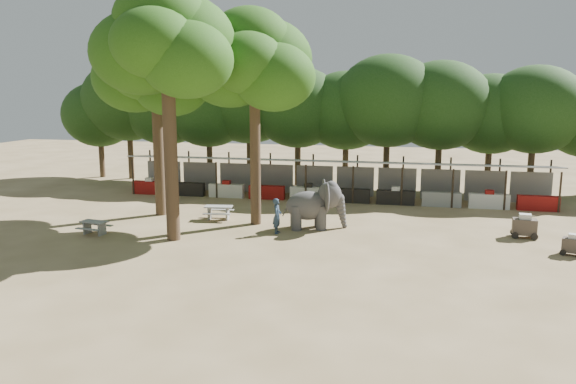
% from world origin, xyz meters
% --- Properties ---
extents(ground, '(100.00, 100.00, 0.00)m').
position_xyz_m(ground, '(0.00, 0.00, 0.00)').
color(ground, brown).
rests_on(ground, ground).
extents(vendor_stalls, '(28.00, 2.99, 2.80)m').
position_xyz_m(vendor_stalls, '(-0.00, 13.84, 1.18)').
color(vendor_stalls, gray).
rests_on(vendor_stalls, ground).
extents(yard_tree_left, '(7.10, 6.90, 11.02)m').
position_xyz_m(yard_tree_left, '(-9.13, 7.19, 8.20)').
color(yard_tree_left, '#332316').
rests_on(yard_tree_left, ground).
extents(yard_tree_center, '(7.10, 6.90, 12.04)m').
position_xyz_m(yard_tree_center, '(-6.13, 2.19, 9.21)').
color(yard_tree_center, '#332316').
rests_on(yard_tree_center, ground).
extents(yard_tree_back, '(7.10, 6.90, 11.36)m').
position_xyz_m(yard_tree_back, '(-3.13, 6.19, 8.54)').
color(yard_tree_back, '#332316').
rests_on(yard_tree_back, ground).
extents(backdrop_trees, '(46.46, 5.95, 8.33)m').
position_xyz_m(backdrop_trees, '(0.00, 19.00, 5.51)').
color(backdrop_trees, '#332316').
rests_on(backdrop_trees, ground).
extents(elephant, '(3.37, 2.46, 2.50)m').
position_xyz_m(elephant, '(0.32, 5.70, 1.25)').
color(elephant, '#3C3A3A').
rests_on(elephant, ground).
extents(handler, '(0.45, 0.66, 1.79)m').
position_xyz_m(handler, '(-1.40, 4.28, 0.89)').
color(handler, '#26384C').
rests_on(handler, ground).
extents(picnic_table_near, '(1.52, 1.40, 0.68)m').
position_xyz_m(picnic_table_near, '(-10.26, 2.04, 0.45)').
color(picnic_table_near, gray).
rests_on(picnic_table_near, ground).
extents(picnic_table_far, '(1.70, 1.57, 0.76)m').
position_xyz_m(picnic_table_far, '(-5.32, 6.55, 0.50)').
color(picnic_table_far, gray).
rests_on(picnic_table_far, ground).
extents(cart_front, '(1.14, 0.95, 0.95)m').
position_xyz_m(cart_front, '(12.15, 3.34, 0.47)').
color(cart_front, '#3D322B').
rests_on(cart_front, ground).
extents(cart_back, '(1.27, 0.88, 1.19)m').
position_xyz_m(cart_back, '(10.61, 6.03, 0.59)').
color(cart_back, '#3D322B').
rests_on(cart_back, ground).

